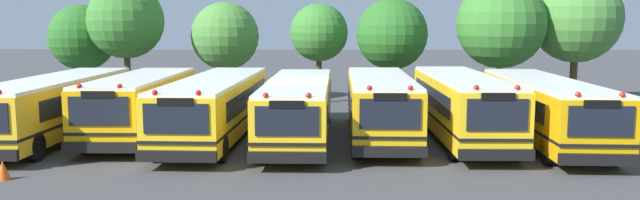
{
  "coord_description": "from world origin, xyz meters",
  "views": [
    {
      "loc": [
        1.58,
        -24.02,
        4.7
      ],
      "look_at": [
        0.94,
        0.0,
        1.6
      ],
      "focal_mm": 34.01,
      "sensor_mm": 36.0,
      "label": 1
    }
  ],
  "objects_px": {
    "school_bus_1": "(141,104)",
    "school_bus_5": "(462,105)",
    "school_bus_0": "(56,105)",
    "tree_6": "(580,18)",
    "tree_0": "(83,36)",
    "school_bus_6": "(544,107)",
    "tree_4": "(390,33)",
    "tree_3": "(321,34)",
    "tree_1": "(125,21)",
    "school_bus_3": "(299,106)",
    "school_bus_4": "(380,104)",
    "school_bus_2": "(216,105)",
    "tree_2": "(226,35)",
    "traffic_cone": "(3,170)",
    "tree_5": "(503,23)"
  },
  "relations": [
    {
      "from": "tree_5",
      "to": "tree_6",
      "type": "relative_size",
      "value": 0.96
    },
    {
      "from": "school_bus_2",
      "to": "tree_3",
      "type": "xyz_separation_m",
      "value": [
        3.95,
        10.99,
        2.66
      ]
    },
    {
      "from": "school_bus_0",
      "to": "tree_6",
      "type": "relative_size",
      "value": 1.54
    },
    {
      "from": "school_bus_1",
      "to": "tree_0",
      "type": "distance_m",
      "value": 14.39
    },
    {
      "from": "tree_6",
      "to": "school_bus_0",
      "type": "bearing_deg",
      "value": -156.84
    },
    {
      "from": "tree_3",
      "to": "traffic_cone",
      "type": "relative_size",
      "value": 9.95
    },
    {
      "from": "tree_1",
      "to": "tree_6",
      "type": "relative_size",
      "value": 0.94
    },
    {
      "from": "tree_3",
      "to": "tree_4",
      "type": "distance_m",
      "value": 4.2
    },
    {
      "from": "school_bus_1",
      "to": "school_bus_5",
      "type": "xyz_separation_m",
      "value": [
        12.97,
        -0.26,
        0.04
      ]
    },
    {
      "from": "school_bus_1",
      "to": "tree_6",
      "type": "relative_size",
      "value": 1.26
    },
    {
      "from": "tree_2",
      "to": "traffic_cone",
      "type": "relative_size",
      "value": 10.13
    },
    {
      "from": "school_bus_6",
      "to": "tree_0",
      "type": "bearing_deg",
      "value": -26.31
    },
    {
      "from": "school_bus_3",
      "to": "tree_2",
      "type": "bearing_deg",
      "value": -66.51
    },
    {
      "from": "school_bus_5",
      "to": "tree_0",
      "type": "height_order",
      "value": "tree_0"
    },
    {
      "from": "school_bus_6",
      "to": "tree_6",
      "type": "bearing_deg",
      "value": -115.27
    },
    {
      "from": "tree_4",
      "to": "tree_5",
      "type": "xyz_separation_m",
      "value": [
        6.35,
        0.87,
        0.54
      ]
    },
    {
      "from": "school_bus_1",
      "to": "school_bus_6",
      "type": "relative_size",
      "value": 0.82
    },
    {
      "from": "tree_4",
      "to": "school_bus_3",
      "type": "bearing_deg",
      "value": -115.3
    },
    {
      "from": "school_bus_3",
      "to": "school_bus_6",
      "type": "distance_m",
      "value": 9.7
    },
    {
      "from": "school_bus_3",
      "to": "tree_5",
      "type": "bearing_deg",
      "value": -136.24
    },
    {
      "from": "tree_6",
      "to": "school_bus_2",
      "type": "bearing_deg",
      "value": -150.33
    },
    {
      "from": "school_bus_3",
      "to": "school_bus_5",
      "type": "height_order",
      "value": "school_bus_5"
    },
    {
      "from": "school_bus_2",
      "to": "tree_6",
      "type": "xyz_separation_m",
      "value": [
        18.55,
        10.57,
        3.53
      ]
    },
    {
      "from": "school_bus_6",
      "to": "tree_4",
      "type": "height_order",
      "value": "tree_4"
    },
    {
      "from": "school_bus_0",
      "to": "tree_4",
      "type": "xyz_separation_m",
      "value": [
        14.3,
        9.46,
        2.73
      ]
    },
    {
      "from": "school_bus_3",
      "to": "tree_1",
      "type": "xyz_separation_m",
      "value": [
        -10.45,
        10.19,
        3.4
      ]
    },
    {
      "from": "tree_2",
      "to": "tree_4",
      "type": "relative_size",
      "value": 0.98
    },
    {
      "from": "tree_3",
      "to": "tree_5",
      "type": "xyz_separation_m",
      "value": [
        10.19,
        -0.82,
        0.61
      ]
    },
    {
      "from": "tree_3",
      "to": "tree_6",
      "type": "height_order",
      "value": "tree_6"
    },
    {
      "from": "school_bus_4",
      "to": "school_bus_5",
      "type": "distance_m",
      "value": 3.25
    },
    {
      "from": "tree_0",
      "to": "tree_2",
      "type": "bearing_deg",
      "value": -5.52
    },
    {
      "from": "tree_1",
      "to": "tree_6",
      "type": "height_order",
      "value": "tree_6"
    },
    {
      "from": "school_bus_1",
      "to": "tree_0",
      "type": "height_order",
      "value": "tree_0"
    },
    {
      "from": "school_bus_1",
      "to": "tree_2",
      "type": "height_order",
      "value": "tree_2"
    },
    {
      "from": "school_bus_1",
      "to": "tree_6",
      "type": "xyz_separation_m",
      "value": [
        21.66,
        10.46,
        3.5
      ]
    },
    {
      "from": "school_bus_3",
      "to": "school_bus_6",
      "type": "height_order",
      "value": "school_bus_6"
    },
    {
      "from": "school_bus_5",
      "to": "tree_3",
      "type": "xyz_separation_m",
      "value": [
        -5.91,
        11.15,
        2.6
      ]
    },
    {
      "from": "school_bus_3",
      "to": "school_bus_4",
      "type": "bearing_deg",
      "value": -176.51
    },
    {
      "from": "school_bus_2",
      "to": "tree_4",
      "type": "bearing_deg",
      "value": -128.55
    },
    {
      "from": "tree_2",
      "to": "tree_5",
      "type": "xyz_separation_m",
      "value": [
        15.76,
        -1.2,
        0.69
      ]
    },
    {
      "from": "tree_3",
      "to": "school_bus_5",
      "type": "bearing_deg",
      "value": -62.08
    },
    {
      "from": "school_bus_0",
      "to": "tree_0",
      "type": "relative_size",
      "value": 1.97
    },
    {
      "from": "school_bus_5",
      "to": "tree_4",
      "type": "distance_m",
      "value": 10.04
    },
    {
      "from": "school_bus_4",
      "to": "tree_1",
      "type": "distance_m",
      "value": 17.31
    },
    {
      "from": "school_bus_0",
      "to": "school_bus_1",
      "type": "relative_size",
      "value": 1.22
    },
    {
      "from": "tree_0",
      "to": "school_bus_3",
      "type": "bearing_deg",
      "value": -41.79
    },
    {
      "from": "school_bus_5",
      "to": "school_bus_6",
      "type": "relative_size",
      "value": 0.91
    },
    {
      "from": "school_bus_0",
      "to": "school_bus_1",
      "type": "xyz_separation_m",
      "value": [
        3.4,
        0.26,
        0.03
      ]
    },
    {
      "from": "school_bus_6",
      "to": "tree_5",
      "type": "relative_size",
      "value": 1.6
    },
    {
      "from": "school_bus_0",
      "to": "traffic_cone",
      "type": "distance_m",
      "value": 6.77
    }
  ]
}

